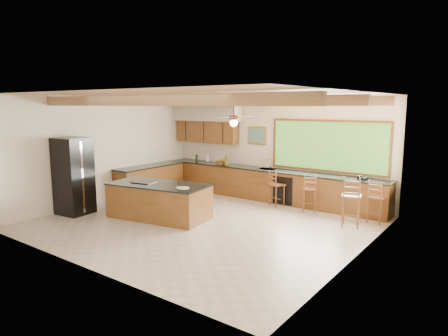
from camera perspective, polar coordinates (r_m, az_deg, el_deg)
The scene contains 9 objects.
ground at distance 9.56m, azimuth -2.87°, elevation -7.84°, with size 7.20×7.20×0.00m, color beige.
room_shell at distance 9.78m, azimuth -1.31°, elevation 5.75°, with size 7.27×6.54×3.02m.
counter_run at distance 11.88m, azimuth 1.75°, elevation -2.17°, with size 7.12×3.10×1.26m.
island at distance 10.00m, azimuth -9.27°, elevation -4.64°, with size 2.62×1.56×0.88m.
refrigerator at distance 10.86m, azimuth -20.69°, elevation -1.07°, with size 0.83×0.82×1.96m.
bar_stool_a at distance 10.60m, azimuth 12.06°, elevation -3.04°, with size 0.47×0.47×1.00m.
bar_stool_b at distance 11.03m, azimuth 7.45°, elevation -2.46°, with size 0.47×0.47×1.00m.
bar_stool_c at distance 9.52m, azimuth 17.62°, elevation -3.97°, with size 0.52×0.52×1.18m.
bar_stool_d at distance 10.04m, azimuth 20.91°, elevation -4.05°, with size 0.39×0.39×1.02m.
Camera 1 is at (5.80, -7.07, 2.78)m, focal length 32.00 mm.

